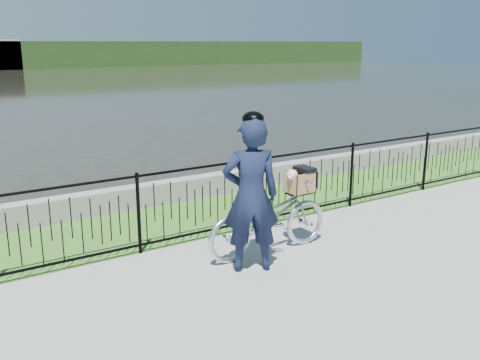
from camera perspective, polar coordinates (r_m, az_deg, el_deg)
ground at (r=6.77m, az=2.85°, el=-10.32°), size 120.00×120.00×0.00m
grass_strip at (r=8.85m, az=-7.12°, el=-4.32°), size 60.00×2.00×0.01m
quay_wall at (r=9.66m, az=-9.79°, el=-1.59°), size 60.00×0.30×0.40m
fence at (r=7.83m, az=-4.00°, el=-2.36°), size 14.00×0.06×1.15m
bicycle_rig at (r=7.35m, az=3.16°, el=-3.95°), size 1.93×0.67×1.16m
cyclist at (r=6.66m, az=1.17°, el=-1.54°), size 0.84×0.72×2.03m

